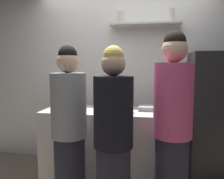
{
  "coord_description": "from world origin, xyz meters",
  "views": [
    {
      "loc": [
        0.41,
        -2.09,
        1.46
      ],
      "look_at": [
        -0.07,
        0.55,
        1.17
      ],
      "focal_mm": 36.31,
      "sensor_mm": 36.0,
      "label": 1
    }
  ],
  "objects_px": {
    "person_grey_hoodie": "(69,133)",
    "person_pink_top": "(172,131)",
    "water_bottle_plastic": "(129,102)",
    "person_blonde": "(113,142)",
    "baking_pan": "(153,108)",
    "refrigerator": "(217,118)",
    "wine_bottle_pale_glass": "(112,98)",
    "utensil_holder": "(111,109)",
    "wine_bottle_amber_glass": "(77,100)"
  },
  "relations": [
    {
      "from": "person_grey_hoodie",
      "to": "person_pink_top",
      "type": "relative_size",
      "value": 0.94
    },
    {
      "from": "water_bottle_plastic",
      "to": "person_blonde",
      "type": "distance_m",
      "value": 0.76
    },
    {
      "from": "baking_pan",
      "to": "person_pink_top",
      "type": "height_order",
      "value": "person_pink_top"
    },
    {
      "from": "baking_pan",
      "to": "person_blonde",
      "type": "xyz_separation_m",
      "value": [
        -0.33,
        -0.86,
        -0.15
      ]
    },
    {
      "from": "refrigerator",
      "to": "wine_bottle_pale_glass",
      "type": "xyz_separation_m",
      "value": [
        -1.3,
        -0.16,
        0.24
      ]
    },
    {
      "from": "person_blonde",
      "to": "baking_pan",
      "type": "bearing_deg",
      "value": 133.92
    },
    {
      "from": "utensil_holder",
      "to": "person_pink_top",
      "type": "distance_m",
      "value": 0.74
    },
    {
      "from": "wine_bottle_amber_glass",
      "to": "person_grey_hoodie",
      "type": "relative_size",
      "value": 0.17
    },
    {
      "from": "person_pink_top",
      "to": "person_grey_hoodie",
      "type": "bearing_deg",
      "value": 106.9
    },
    {
      "from": "person_blonde",
      "to": "water_bottle_plastic",
      "type": "bearing_deg",
      "value": 151.01
    },
    {
      "from": "wine_bottle_pale_glass",
      "to": "person_pink_top",
      "type": "xyz_separation_m",
      "value": [
        0.68,
        -0.75,
        -0.18
      ]
    },
    {
      "from": "utensil_holder",
      "to": "person_blonde",
      "type": "xyz_separation_m",
      "value": [
        0.12,
        -0.54,
        -0.18
      ]
    },
    {
      "from": "wine_bottle_pale_glass",
      "to": "water_bottle_plastic",
      "type": "xyz_separation_m",
      "value": [
        0.23,
        -0.19,
        -0.02
      ]
    },
    {
      "from": "person_blonde",
      "to": "person_grey_hoodie",
      "type": "bearing_deg",
      "value": -133.77
    },
    {
      "from": "wine_bottle_pale_glass",
      "to": "person_pink_top",
      "type": "distance_m",
      "value": 1.03
    },
    {
      "from": "wine_bottle_pale_glass",
      "to": "person_blonde",
      "type": "height_order",
      "value": "person_blonde"
    },
    {
      "from": "refrigerator",
      "to": "person_pink_top",
      "type": "height_order",
      "value": "person_pink_top"
    },
    {
      "from": "utensil_holder",
      "to": "person_pink_top",
      "type": "height_order",
      "value": "person_pink_top"
    },
    {
      "from": "refrigerator",
      "to": "baking_pan",
      "type": "height_order",
      "value": "refrigerator"
    },
    {
      "from": "baking_pan",
      "to": "wine_bottle_pale_glass",
      "type": "relative_size",
      "value": 1.05
    },
    {
      "from": "utensil_holder",
      "to": "wine_bottle_amber_glass",
      "type": "distance_m",
      "value": 0.58
    },
    {
      "from": "baking_pan",
      "to": "person_blonde",
      "type": "bearing_deg",
      "value": -111.27
    },
    {
      "from": "person_grey_hoodie",
      "to": "wine_bottle_amber_glass",
      "type": "bearing_deg",
      "value": -121.24
    },
    {
      "from": "refrigerator",
      "to": "person_pink_top",
      "type": "relative_size",
      "value": 0.92
    },
    {
      "from": "wine_bottle_amber_glass",
      "to": "water_bottle_plastic",
      "type": "bearing_deg",
      "value": -10.36
    },
    {
      "from": "water_bottle_plastic",
      "to": "person_blonde",
      "type": "relative_size",
      "value": 0.15
    },
    {
      "from": "refrigerator",
      "to": "person_blonde",
      "type": "distance_m",
      "value": 1.55
    },
    {
      "from": "refrigerator",
      "to": "person_blonde",
      "type": "xyz_separation_m",
      "value": [
        -1.12,
        -1.08,
        -0.01
      ]
    },
    {
      "from": "baking_pan",
      "to": "water_bottle_plastic",
      "type": "distance_m",
      "value": 0.32
    },
    {
      "from": "wine_bottle_pale_glass",
      "to": "person_grey_hoodie",
      "type": "height_order",
      "value": "person_grey_hoodie"
    },
    {
      "from": "utensil_holder",
      "to": "person_grey_hoodie",
      "type": "bearing_deg",
      "value": -131.35
    },
    {
      "from": "wine_bottle_pale_glass",
      "to": "person_blonde",
      "type": "distance_m",
      "value": 0.96
    },
    {
      "from": "refrigerator",
      "to": "person_grey_hoodie",
      "type": "bearing_deg",
      "value": -149.89
    },
    {
      "from": "wine_bottle_pale_glass",
      "to": "person_pink_top",
      "type": "height_order",
      "value": "person_pink_top"
    },
    {
      "from": "person_grey_hoodie",
      "to": "wine_bottle_pale_glass",
      "type": "bearing_deg",
      "value": -154.74
    },
    {
      "from": "water_bottle_plastic",
      "to": "person_grey_hoodie",
      "type": "xyz_separation_m",
      "value": [
        -0.51,
        -0.56,
        -0.22
      ]
    },
    {
      "from": "water_bottle_plastic",
      "to": "baking_pan",
      "type": "bearing_deg",
      "value": 25.87
    },
    {
      "from": "wine_bottle_pale_glass",
      "to": "person_blonde",
      "type": "relative_size",
      "value": 0.2
    },
    {
      "from": "utensil_holder",
      "to": "person_blonde",
      "type": "height_order",
      "value": "person_blonde"
    },
    {
      "from": "baking_pan",
      "to": "person_grey_hoodie",
      "type": "xyz_separation_m",
      "value": [
        -0.79,
        -0.7,
        -0.14
      ]
    },
    {
      "from": "refrigerator",
      "to": "person_grey_hoodie",
      "type": "height_order",
      "value": "person_grey_hoodie"
    },
    {
      "from": "refrigerator",
      "to": "wine_bottle_pale_glass",
      "type": "height_order",
      "value": "refrigerator"
    },
    {
      "from": "refrigerator",
      "to": "baking_pan",
      "type": "distance_m",
      "value": 0.83
    },
    {
      "from": "wine_bottle_amber_glass",
      "to": "person_pink_top",
      "type": "relative_size",
      "value": 0.16
    },
    {
      "from": "utensil_holder",
      "to": "person_blonde",
      "type": "bearing_deg",
      "value": -77.33
    },
    {
      "from": "person_blonde",
      "to": "person_grey_hoodie",
      "type": "xyz_separation_m",
      "value": [
        -0.46,
        0.16,
        0.01
      ]
    },
    {
      "from": "utensil_holder",
      "to": "wine_bottle_pale_glass",
      "type": "relative_size",
      "value": 0.65
    },
    {
      "from": "wine_bottle_amber_glass",
      "to": "water_bottle_plastic",
      "type": "relative_size",
      "value": 1.16
    },
    {
      "from": "water_bottle_plastic",
      "to": "person_blonde",
      "type": "xyz_separation_m",
      "value": [
        -0.05,
        -0.72,
        -0.23
      ]
    },
    {
      "from": "utensil_holder",
      "to": "wine_bottle_pale_glass",
      "type": "xyz_separation_m",
      "value": [
        -0.06,
        0.37,
        0.07
      ]
    }
  ]
}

